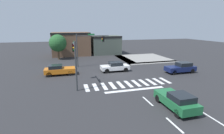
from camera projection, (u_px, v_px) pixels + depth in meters
ground_plane at (117, 74)px, 24.42m from camera, size 120.00×120.00×0.00m
crosswalk_near at (128, 84)px, 20.20m from camera, size 10.47×2.44×0.01m
lane_markings at (171, 109)px, 14.01m from camera, size 6.80×18.75×0.01m
bike_detector_marking at (166, 97)px, 16.49m from camera, size 0.99×0.99×0.01m
curb_corner_northeast at (143, 59)px, 35.43m from camera, size 10.00×10.60×0.15m
storefront_row at (85, 44)px, 40.91m from camera, size 16.14×6.16×5.39m
traffic_signal_northwest at (89, 44)px, 28.31m from camera, size 5.55×0.32×5.56m
traffic_signal_southwest at (75, 55)px, 18.72m from camera, size 0.32×4.20×5.29m
car_white at (115, 67)px, 25.78m from camera, size 4.30×1.87×1.47m
car_orange at (59, 70)px, 23.81m from camera, size 4.18×1.79×1.46m
car_navy at (181, 68)px, 24.94m from camera, size 4.43×1.75×1.55m
car_green at (177, 100)px, 13.96m from camera, size 1.80×4.11×1.48m
roadside_tree at (58, 43)px, 34.54m from camera, size 3.53×3.53×5.16m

